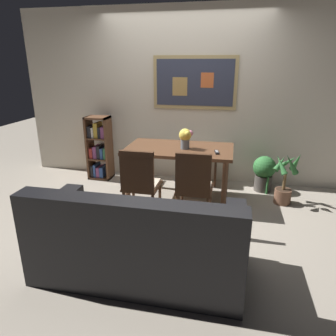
{
  "coord_description": "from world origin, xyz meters",
  "views": [
    {
      "loc": [
        0.76,
        -3.46,
        1.8
      ],
      "look_at": [
        0.06,
        -0.17,
        0.65
      ],
      "focal_mm": 32.99,
      "sensor_mm": 36.0,
      "label": 1
    }
  ],
  "objects_px": {
    "dining_table": "(179,155)",
    "dining_chair_far_right": "(206,148)",
    "dining_chair_near_right": "(194,184)",
    "leather_couch": "(138,244)",
    "flower_vase": "(185,137)",
    "bookshelf": "(99,149)",
    "dining_chair_near_left": "(140,180)",
    "potted_ivy": "(264,172)",
    "potted_palm": "(285,181)",
    "tv_remote": "(217,152)"
  },
  "relations": [
    {
      "from": "dining_chair_far_right",
      "to": "potted_palm",
      "type": "distance_m",
      "value": 1.3
    },
    {
      "from": "dining_chair_near_right",
      "to": "potted_palm",
      "type": "height_order",
      "value": "dining_chair_near_right"
    },
    {
      "from": "leather_couch",
      "to": "flower_vase",
      "type": "relative_size",
      "value": 6.8
    },
    {
      "from": "dining_table",
      "to": "leather_couch",
      "type": "bearing_deg",
      "value": -91.9
    },
    {
      "from": "dining_table",
      "to": "tv_remote",
      "type": "height_order",
      "value": "tv_remote"
    },
    {
      "from": "dining_table",
      "to": "dining_chair_near_right",
      "type": "distance_m",
      "value": 0.81
    },
    {
      "from": "dining_chair_far_right",
      "to": "dining_chair_near_right",
      "type": "bearing_deg",
      "value": -89.82
    },
    {
      "from": "dining_chair_near_left",
      "to": "tv_remote",
      "type": "height_order",
      "value": "dining_chair_near_left"
    },
    {
      "from": "dining_chair_near_left",
      "to": "tv_remote",
      "type": "xyz_separation_m",
      "value": [
        0.81,
        0.63,
        0.21
      ]
    },
    {
      "from": "dining_chair_far_right",
      "to": "potted_ivy",
      "type": "height_order",
      "value": "dining_chair_far_right"
    },
    {
      "from": "dining_table",
      "to": "dining_chair_near_right",
      "type": "xyz_separation_m",
      "value": [
        0.3,
        -0.75,
        -0.09
      ]
    },
    {
      "from": "dining_table",
      "to": "dining_chair_near_left",
      "type": "xyz_separation_m",
      "value": [
        -0.31,
        -0.78,
        -0.09
      ]
    },
    {
      "from": "potted_ivy",
      "to": "potted_palm",
      "type": "relative_size",
      "value": 0.75
    },
    {
      "from": "flower_vase",
      "to": "dining_chair_far_right",
      "type": "bearing_deg",
      "value": 75.48
    },
    {
      "from": "dining_table",
      "to": "dining_chair_near_left",
      "type": "height_order",
      "value": "dining_chair_near_left"
    },
    {
      "from": "leather_couch",
      "to": "bookshelf",
      "type": "bearing_deg",
      "value": 120.96
    },
    {
      "from": "flower_vase",
      "to": "tv_remote",
      "type": "bearing_deg",
      "value": -16.29
    },
    {
      "from": "dining_table",
      "to": "dining_chair_far_right",
      "type": "relative_size",
      "value": 1.55
    },
    {
      "from": "bookshelf",
      "to": "flower_vase",
      "type": "height_order",
      "value": "bookshelf"
    },
    {
      "from": "dining_chair_far_right",
      "to": "flower_vase",
      "type": "relative_size",
      "value": 3.44
    },
    {
      "from": "flower_vase",
      "to": "tv_remote",
      "type": "height_order",
      "value": "flower_vase"
    },
    {
      "from": "bookshelf",
      "to": "potted_palm",
      "type": "distance_m",
      "value": 2.83
    },
    {
      "from": "bookshelf",
      "to": "dining_chair_near_left",
      "type": "bearing_deg",
      "value": -50.73
    },
    {
      "from": "bookshelf",
      "to": "dining_chair_far_right",
      "type": "bearing_deg",
      "value": 7.77
    },
    {
      "from": "dining_chair_far_right",
      "to": "leather_couch",
      "type": "distance_m",
      "value": 2.5
    },
    {
      "from": "bookshelf",
      "to": "tv_remote",
      "type": "height_order",
      "value": "bookshelf"
    },
    {
      "from": "flower_vase",
      "to": "dining_chair_near_right",
      "type": "bearing_deg",
      "value": -73.41
    },
    {
      "from": "dining_table",
      "to": "potted_palm",
      "type": "height_order",
      "value": "potted_palm"
    },
    {
      "from": "dining_table",
      "to": "potted_ivy",
      "type": "relative_size",
      "value": 2.53
    },
    {
      "from": "dining_chair_near_left",
      "to": "dining_chair_near_right",
      "type": "bearing_deg",
      "value": 3.35
    },
    {
      "from": "dining_table",
      "to": "flower_vase",
      "type": "relative_size",
      "value": 5.32
    },
    {
      "from": "dining_chair_near_left",
      "to": "bookshelf",
      "type": "relative_size",
      "value": 0.9
    },
    {
      "from": "dining_chair_far_right",
      "to": "potted_palm",
      "type": "relative_size",
      "value": 1.22
    },
    {
      "from": "dining_chair_near_left",
      "to": "leather_couch",
      "type": "relative_size",
      "value": 0.51
    },
    {
      "from": "potted_palm",
      "to": "dining_chair_far_right",
      "type": "bearing_deg",
      "value": 150.02
    },
    {
      "from": "dining_chair_near_left",
      "to": "potted_ivy",
      "type": "xyz_separation_m",
      "value": [
        1.48,
        1.32,
        -0.25
      ]
    },
    {
      "from": "dining_chair_near_left",
      "to": "bookshelf",
      "type": "height_order",
      "value": "bookshelf"
    },
    {
      "from": "dining_chair_near_right",
      "to": "dining_chair_near_left",
      "type": "height_order",
      "value": "same"
    },
    {
      "from": "dining_chair_near_right",
      "to": "leather_couch",
      "type": "distance_m",
      "value": 1.03
    },
    {
      "from": "leather_couch",
      "to": "flower_vase",
      "type": "distance_m",
      "value": 1.76
    },
    {
      "from": "potted_palm",
      "to": "tv_remote",
      "type": "xyz_separation_m",
      "value": [
        -0.9,
        -0.29,
        0.42
      ]
    },
    {
      "from": "potted_palm",
      "to": "tv_remote",
      "type": "distance_m",
      "value": 1.03
    },
    {
      "from": "dining_chair_near_right",
      "to": "dining_chair_near_left",
      "type": "relative_size",
      "value": 1.0
    },
    {
      "from": "potted_ivy",
      "to": "flower_vase",
      "type": "bearing_deg",
      "value": -152.24
    },
    {
      "from": "dining_chair_far_right",
      "to": "leather_couch",
      "type": "relative_size",
      "value": 0.51
    },
    {
      "from": "dining_chair_near_right",
      "to": "dining_chair_far_right",
      "type": "xyz_separation_m",
      "value": [
        -0.0,
        1.52,
        0.0
      ]
    },
    {
      "from": "dining_table",
      "to": "dining_chair_near_left",
      "type": "relative_size",
      "value": 1.55
    },
    {
      "from": "dining_table",
      "to": "potted_ivy",
      "type": "distance_m",
      "value": 1.33
    },
    {
      "from": "potted_ivy",
      "to": "potted_palm",
      "type": "xyz_separation_m",
      "value": [
        0.23,
        -0.4,
        0.03
      ]
    },
    {
      "from": "dining_chair_far_right",
      "to": "bookshelf",
      "type": "height_order",
      "value": "bookshelf"
    }
  ]
}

